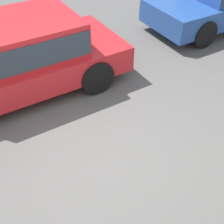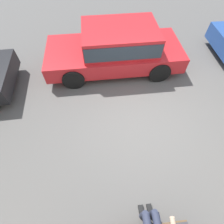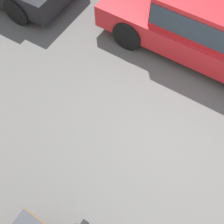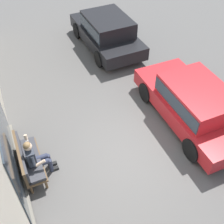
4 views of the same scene
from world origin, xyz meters
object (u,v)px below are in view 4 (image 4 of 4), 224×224
(bench, at_px, (27,159))
(parked_car_far, at_px, (107,31))
(person_on_phone, at_px, (35,157))
(parked_car_mid, at_px, (194,102))

(bench, distance_m, parked_car_far, 6.90)
(bench, relative_size, parked_car_far, 0.37)
(person_on_phone, distance_m, parked_car_mid, 5.04)
(parked_car_mid, relative_size, parked_car_far, 1.04)
(person_on_phone, bearing_deg, parked_car_mid, -89.58)
(parked_car_mid, xyz_separation_m, parked_car_far, (5.31, 0.74, 0.01))
(bench, distance_m, parked_car_mid, 5.27)
(parked_car_far, bearing_deg, person_on_phone, 141.18)
(bench, xyz_separation_m, person_on_phone, (-0.13, -0.22, 0.14))
(parked_car_mid, height_order, parked_car_far, parked_car_far)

